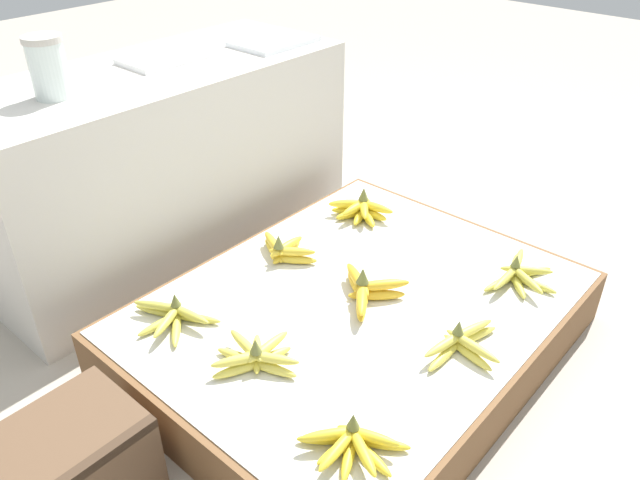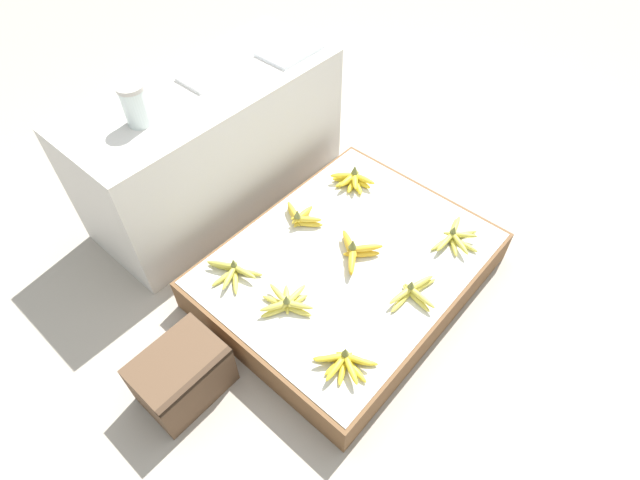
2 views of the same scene
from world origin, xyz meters
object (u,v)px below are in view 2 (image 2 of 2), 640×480
(banana_bunch_middle_midleft, at_px, (355,251))
(banana_bunch_front_left, at_px, (344,363))
(banana_bunch_front_midleft, at_px, (413,292))
(banana_bunch_back_midright, at_px, (353,180))
(wooden_crate, at_px, (182,375))
(banana_bunch_back_left, at_px, (232,272))
(banana_bunch_back_midleft, at_px, (301,217))
(banana_bunch_middle_left, at_px, (286,303))
(foam_tray_white, at_px, (210,74))
(glass_jar, at_px, (135,105))
(banana_bunch_front_midright, at_px, (455,237))

(banana_bunch_middle_midleft, bearing_deg, banana_bunch_front_left, -145.24)
(banana_bunch_front_midleft, distance_m, banana_bunch_back_midright, 0.73)
(wooden_crate, distance_m, banana_bunch_back_left, 0.48)
(banana_bunch_front_left, height_order, banana_bunch_front_midleft, same)
(banana_bunch_back_midleft, bearing_deg, banana_bunch_middle_left, -144.15)
(banana_bunch_middle_midleft, height_order, banana_bunch_back_left, banana_bunch_middle_midleft)
(banana_bunch_back_left, distance_m, foam_tray_white, 0.94)
(banana_bunch_back_midright, bearing_deg, banana_bunch_front_midleft, -120.68)
(banana_bunch_back_midright, bearing_deg, banana_bunch_back_left, 178.16)
(banana_bunch_middle_left, xyz_separation_m, glass_jar, (0.04, 0.85, 0.56))
(banana_bunch_middle_left, bearing_deg, banana_bunch_middle_midleft, -6.07)
(banana_bunch_front_left, bearing_deg, banana_bunch_back_midleft, 55.11)
(banana_bunch_front_left, bearing_deg, glass_jar, 85.91)
(wooden_crate, relative_size, banana_bunch_back_midleft, 1.51)
(banana_bunch_back_midleft, height_order, glass_jar, glass_jar)
(banana_bunch_back_left, height_order, foam_tray_white, foam_tray_white)
(banana_bunch_middle_left, bearing_deg, banana_bunch_front_midright, -23.22)
(glass_jar, bearing_deg, banana_bunch_middle_midleft, -67.92)
(wooden_crate, relative_size, banana_bunch_back_left, 1.39)
(banana_bunch_front_left, relative_size, glass_jar, 1.27)
(banana_bunch_front_midleft, relative_size, banana_bunch_back_midleft, 1.18)
(banana_bunch_back_midright, bearing_deg, glass_jar, 141.25)
(foam_tray_white, bearing_deg, wooden_crate, -139.69)
(banana_bunch_middle_midleft, bearing_deg, banana_bunch_back_left, 142.63)
(banana_bunch_middle_midleft, height_order, foam_tray_white, foam_tray_white)
(wooden_crate, bearing_deg, banana_bunch_middle_left, -13.72)
(banana_bunch_middle_left, bearing_deg, banana_bunch_back_midright, 19.12)
(banana_bunch_middle_left, relative_size, banana_bunch_middle_midleft, 1.01)
(banana_bunch_back_midleft, relative_size, glass_jar, 1.27)
(banana_bunch_front_left, relative_size, banana_bunch_front_midleft, 0.85)
(banana_bunch_front_left, relative_size, banana_bunch_middle_midleft, 0.97)
(banana_bunch_front_midleft, height_order, banana_bunch_back_midright, banana_bunch_back_midright)
(banana_bunch_front_midright, bearing_deg, banana_bunch_front_midleft, -175.31)
(banana_bunch_front_midright, bearing_deg, banana_bunch_middle_left, 156.78)
(wooden_crate, relative_size, banana_bunch_front_left, 1.51)
(banana_bunch_middle_left, height_order, banana_bunch_back_midright, banana_bunch_back_midright)
(banana_bunch_front_left, distance_m, foam_tray_white, 1.45)
(glass_jar, bearing_deg, banana_bunch_back_midleft, -57.42)
(banana_bunch_front_midright, relative_size, glass_jar, 1.45)
(banana_bunch_back_midright, bearing_deg, wooden_crate, -173.11)
(banana_bunch_middle_midleft, relative_size, glass_jar, 1.31)
(wooden_crate, bearing_deg, banana_bunch_back_midleft, 11.12)
(banana_bunch_back_midleft, bearing_deg, wooden_crate, -168.88)
(banana_bunch_back_left, bearing_deg, banana_bunch_front_midright, -37.44)
(banana_bunch_front_left, distance_m, banana_bunch_back_midleft, 0.78)
(banana_bunch_middle_left, distance_m, banana_bunch_back_midleft, 0.49)
(banana_bunch_front_left, distance_m, banana_bunch_middle_midleft, 0.55)
(banana_bunch_back_left, height_order, banana_bunch_back_midright, banana_bunch_back_midright)
(glass_jar, height_order, foam_tray_white, glass_jar)
(banana_bunch_front_midleft, height_order, banana_bunch_back_midleft, banana_bunch_back_midleft)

